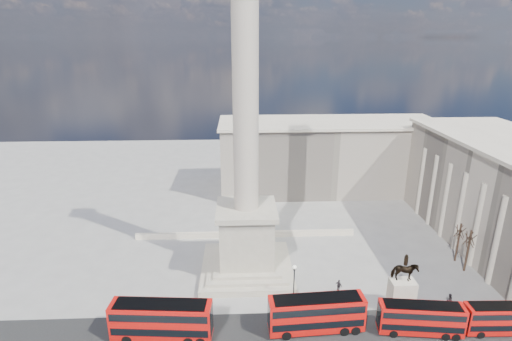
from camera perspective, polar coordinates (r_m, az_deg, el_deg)
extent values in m
plane|color=gray|center=(60.75, -1.20, -16.55)|extent=(180.00, 180.00, 0.00)
cube|color=#272727|center=(53.20, 4.92, -22.55)|extent=(120.00, 9.00, 0.01)
cube|color=#B5AC97|center=(64.64, -1.31, -13.65)|extent=(14.00, 14.00, 1.00)
cube|color=#B5AC97|center=(64.25, -1.31, -13.08)|extent=(12.00, 12.00, 0.50)
cube|color=#B5AC97|center=(63.99, -1.32, -12.70)|extent=(10.00, 10.00, 0.50)
cube|color=#B5AC97|center=(61.89, -1.35, -9.33)|extent=(8.00, 8.00, 8.00)
cube|color=#B5AC97|center=(59.97, -1.38, -5.61)|extent=(9.00, 9.00, 0.80)
cylinder|color=#BAAC9A|center=(55.20, -1.52, 11.11)|extent=(3.60, 3.60, 34.00)
cube|color=beige|center=(74.16, -1.50, -9.09)|extent=(40.00, 0.60, 1.10)
cube|color=beige|center=(95.99, 10.23, 1.92)|extent=(50.00, 16.00, 16.00)
cube|color=beige|center=(94.00, 10.51, 6.78)|extent=(51.00, 17.00, 0.60)
cube|color=red|center=(52.48, -13.34, -20.03)|extent=(12.30, 3.72, 4.46)
cube|color=black|center=(52.98, -13.27, -20.71)|extent=(11.82, 3.74, 0.99)
cube|color=black|center=(51.76, -13.44, -19.00)|extent=(11.82, 3.74, 0.99)
cube|color=black|center=(51.12, -13.53, -18.04)|extent=(11.07, 3.35, 0.07)
cylinder|color=black|center=(54.84, -17.49, -21.20)|extent=(1.44, 2.96, 1.21)
cylinder|color=black|center=(53.03, -9.35, -22.06)|extent=(1.44, 2.96, 1.21)
cylinder|color=black|center=(52.79, -7.68, -22.19)|extent=(1.44, 2.96, 1.21)
cube|color=red|center=(52.79, 8.61, -19.52)|extent=(11.95, 3.38, 4.35)
cube|color=black|center=(53.27, 8.56, -20.18)|extent=(11.49, 3.41, 0.97)
cube|color=black|center=(52.09, 8.67, -18.52)|extent=(11.49, 3.41, 0.97)
cube|color=black|center=(51.46, 8.73, -17.58)|extent=(10.76, 3.04, 0.06)
cylinder|color=black|center=(53.31, 4.12, -21.60)|extent=(1.34, 2.87, 1.18)
cylinder|color=black|center=(54.82, 12.09, -20.71)|extent=(1.34, 2.87, 1.18)
cylinder|color=black|center=(55.22, 13.58, -20.51)|extent=(1.34, 2.87, 1.18)
cube|color=red|center=(55.94, 22.46, -18.89)|extent=(10.33, 3.51, 3.73)
cube|color=black|center=(56.33, 22.37, -19.44)|extent=(9.93, 3.52, 0.83)
cube|color=black|center=(55.37, 22.59, -18.07)|extent=(9.93, 3.52, 0.83)
cube|color=black|center=(54.86, 22.71, -17.31)|extent=(9.30, 3.16, 0.06)
cylinder|color=black|center=(56.03, 18.77, -20.50)|extent=(1.30, 2.53, 1.01)
cylinder|color=black|center=(57.85, 25.08, -19.99)|extent=(1.30, 2.53, 1.01)
cylinder|color=black|center=(58.28, 26.27, -19.87)|extent=(1.30, 2.53, 1.01)
cube|color=red|center=(60.56, 31.93, -17.47)|extent=(9.74, 2.49, 3.56)
cube|color=black|center=(60.91, 31.82, -17.96)|extent=(9.35, 2.54, 0.79)
cube|color=black|center=(60.05, 32.09, -16.73)|extent=(9.35, 2.54, 0.79)
cube|color=black|center=(59.60, 32.23, -16.04)|extent=(8.76, 2.24, 0.05)
cylinder|color=black|center=(59.89, 28.93, -19.22)|extent=(1.04, 2.35, 0.97)
cylinder|color=black|center=(58.20, 5.35, -18.15)|extent=(0.40, 0.40, 0.46)
cylinder|color=black|center=(56.74, 5.43, -16.11)|extent=(0.15, 0.15, 5.47)
cylinder|color=black|center=(55.28, 5.51, -13.85)|extent=(0.27, 0.27, 0.27)
sphere|color=silver|center=(55.11, 5.52, -13.57)|extent=(0.51, 0.51, 0.51)
cube|color=beige|center=(60.10, 19.83, -17.96)|extent=(4.05, 3.03, 0.51)
cube|color=beige|center=(58.98, 20.05, -16.40)|extent=(3.24, 2.22, 4.45)
imported|color=black|center=(57.07, 20.45, -13.43)|extent=(3.42, 1.96, 2.73)
cylinder|color=black|center=(56.24, 20.64, -11.98)|extent=(0.51, 0.51, 1.21)
sphere|color=black|center=(55.88, 20.73, -11.31)|extent=(0.36, 0.36, 0.36)
cylinder|color=#332319|center=(70.94, 28.00, -10.11)|extent=(0.32, 0.32, 7.04)
cylinder|color=#332319|center=(73.26, 26.90, -9.17)|extent=(0.29, 0.29, 6.72)
imported|color=#262124|center=(61.26, 25.44, -17.22)|extent=(0.70, 0.49, 1.84)
imported|color=#262124|center=(62.82, 25.87, -16.30)|extent=(1.14, 1.03, 1.91)
imported|color=#262124|center=(60.95, 11.74, -15.80)|extent=(1.08, 1.11, 1.87)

